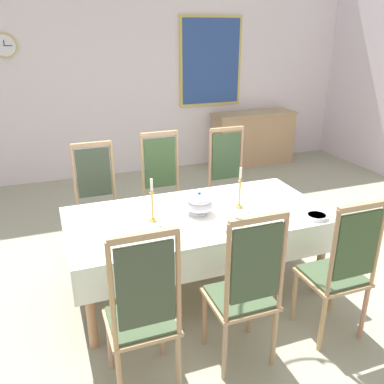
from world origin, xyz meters
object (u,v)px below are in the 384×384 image
(chair_south_a, at_px, (143,312))
(candlestick_west, at_px, (152,204))
(spoon_secondary, at_px, (327,214))
(chair_south_b, at_px, (245,289))
(mounted_clock, at_px, (4,46))
(chair_north_a, at_px, (98,201))
(soup_tureen, at_px, (199,203))
(candlestick_east, at_px, (240,191))
(framed_painting, at_px, (211,62))
(chair_north_c, at_px, (230,182))
(bowl_near_left, at_px, (231,229))
(sideboard, at_px, (253,138))
(spoon_primary, at_px, (242,227))
(dining_table, at_px, (198,222))
(chair_north_b, at_px, (164,190))
(chair_south_c, at_px, (340,269))
(bowl_near_right, at_px, (317,216))

(chair_south_a, distance_m, candlestick_west, 1.05)
(spoon_secondary, bearing_deg, candlestick_west, 159.80)
(chair_south_b, bearing_deg, mounted_clock, 108.65)
(chair_north_a, distance_m, soup_tureen, 1.23)
(chair_north_a, height_order, soup_tureen, chair_north_a)
(chair_south_a, bearing_deg, spoon_secondary, 17.26)
(candlestick_east, distance_m, framed_painting, 3.72)
(chair_north_a, bearing_deg, framed_painting, -132.46)
(chair_north_c, bearing_deg, bowl_near_left, 65.16)
(chair_south_a, xyz_separation_m, candlestick_east, (1.13, 0.95, 0.29))
(chair_south_b, relative_size, candlestick_west, 3.25)
(spoon_secondary, xyz_separation_m, sideboard, (1.24, 3.60, -0.30))
(soup_tureen, distance_m, bowl_near_left, 0.42)
(candlestick_east, height_order, sideboard, candlestick_east)
(chair_north_a, height_order, framed_painting, framed_painting)
(candlestick_east, xyz_separation_m, spoon_primary, (-0.15, -0.37, -0.15))
(chair_south_a, bearing_deg, chair_north_c, 52.07)
(dining_table, xyz_separation_m, chair_north_a, (-0.73, 0.95, -0.08))
(chair_north_b, relative_size, chair_north_c, 1.01)
(chair_south_a, distance_m, framed_painting, 5.08)
(chair_south_c, xyz_separation_m, framed_painting, (0.79, 4.39, 1.14))
(dining_table, xyz_separation_m, chair_north_c, (0.76, 0.95, -0.06))
(chair_south_a, height_order, candlestick_west, chair_south_a)
(chair_south_b, xyz_separation_m, spoon_primary, (0.27, 0.59, 0.15))
(bowl_near_left, distance_m, sideboard, 4.18)
(framed_painting, bearing_deg, mounted_clock, -179.83)
(chair_north_a, xyz_separation_m, candlestick_east, (1.13, -0.95, 0.30))
(bowl_near_right, bearing_deg, candlestick_east, 139.58)
(dining_table, distance_m, soup_tureen, 0.17)
(chair_south_a, distance_m, spoon_secondary, 1.85)
(chair_south_a, relative_size, bowl_near_left, 8.51)
(candlestick_east, xyz_separation_m, sideboard, (1.87, 3.19, -0.45))
(dining_table, bearing_deg, bowl_near_left, -71.00)
(bowl_near_right, bearing_deg, candlestick_west, 161.62)
(sideboard, bearing_deg, framed_painting, -19.54)
(chair_south_c, distance_m, bowl_near_right, 0.57)
(chair_south_c, bearing_deg, chair_south_a, -179.88)
(bowl_near_left, relative_size, spoon_primary, 0.83)
(chair_north_b, distance_m, bowl_near_right, 1.68)
(chair_north_b, relative_size, candlestick_west, 3.32)
(chair_north_b, xyz_separation_m, framed_painting, (1.57, 2.49, 1.12))
(chair_north_c, xyz_separation_m, bowl_near_right, (0.15, -1.39, 0.16))
(chair_south_a, bearing_deg, bowl_near_right, 17.62)
(mounted_clock, bearing_deg, chair_north_c, -47.63)
(chair_south_a, distance_m, chair_north_a, 1.91)
(soup_tureen, xyz_separation_m, framed_painting, (1.54, 3.44, 0.89))
(chair_south_b, xyz_separation_m, chair_south_c, (0.78, 0.00, -0.01))
(chair_north_b, height_order, framed_painting, framed_painting)
(framed_painting, bearing_deg, chair_south_a, -117.40)
(chair_north_b, height_order, candlestick_west, chair_north_b)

